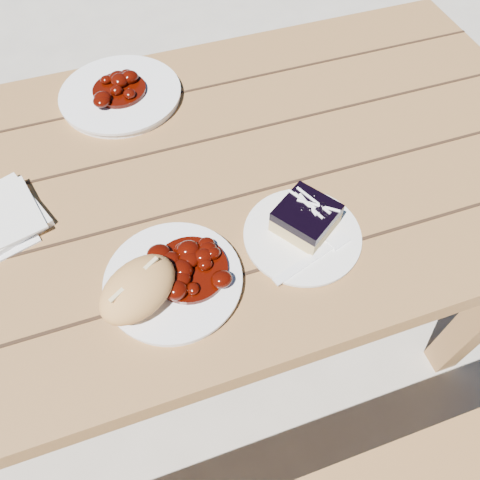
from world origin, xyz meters
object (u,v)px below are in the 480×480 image
object	(u,v)px
dessert_plate	(302,236)
main_plate	(174,281)
bread_roll	(138,289)
blueberry_cake	(306,218)
picnic_table	(93,253)
second_plate	(121,95)

from	to	relation	value
dessert_plate	main_plate	bearing A→B (deg)	-175.97
main_plate	bread_roll	bearing A→B (deg)	-160.02
bread_roll	blueberry_cake	bearing A→B (deg)	9.80
blueberry_cake	bread_roll	bearing A→B (deg)	155.94
picnic_table	second_plate	distance (m)	0.35
second_plate	bread_roll	bearing A→B (deg)	-96.83
blueberry_cake	second_plate	distance (m)	0.51
main_plate	dessert_plate	distance (m)	0.23
dessert_plate	second_plate	distance (m)	0.52
bread_roll	second_plate	xyz separation A→B (m)	(0.06, 0.50, -0.04)
bread_roll	second_plate	size ratio (longest dim) A/B	0.52
bread_roll	second_plate	bearing A→B (deg)	83.17
blueberry_cake	second_plate	size ratio (longest dim) A/B	0.49
blueberry_cake	dessert_plate	bearing A→B (deg)	-157.55
main_plate	dessert_plate	world-z (taller)	main_plate
bread_roll	second_plate	world-z (taller)	bread_roll
picnic_table	dessert_plate	bearing A→B (deg)	-28.56
main_plate	second_plate	world-z (taller)	same
bread_roll	blueberry_cake	size ratio (longest dim) A/B	1.06
picnic_table	dessert_plate	xyz separation A→B (m)	(0.37, -0.20, 0.17)
main_plate	picnic_table	bearing A→B (deg)	122.64
bread_roll	dessert_plate	xyz separation A→B (m)	(0.29, 0.04, -0.05)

